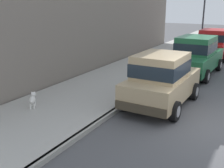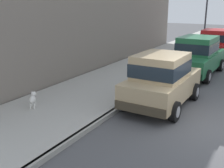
{
  "view_description": "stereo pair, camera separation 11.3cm",
  "coord_description": "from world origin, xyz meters",
  "px_view_note": "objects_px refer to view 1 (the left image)",
  "views": [
    {
      "loc": [
        0.95,
        -8.22,
        3.57
      ],
      "look_at": [
        -3.54,
        -0.13,
        0.85
      ],
      "focal_mm": 45.11,
      "sensor_mm": 36.0,
      "label": 1
    },
    {
      "loc": [
        1.04,
        -8.16,
        3.57
      ],
      "look_at": [
        -3.54,
        -0.13,
        0.85
      ],
      "focal_mm": 45.11,
      "sensor_mm": 36.0,
      "label": 2
    }
  ],
  "objects_px": {
    "car_green_sedan": "(196,55)",
    "dog_white": "(33,99)",
    "street_lamp": "(204,11)",
    "car_tan_hatchback": "(162,79)",
    "car_red_hatchback": "(213,43)"
  },
  "relations": [
    {
      "from": "car_red_hatchback",
      "to": "dog_white",
      "type": "xyz_separation_m",
      "value": [
        -3.61,
        -12.43,
        -0.55
      ]
    },
    {
      "from": "car_tan_hatchback",
      "to": "car_red_hatchback",
      "type": "xyz_separation_m",
      "value": [
        0.01,
        9.86,
        0.0
      ]
    },
    {
      "from": "car_green_sedan",
      "to": "dog_white",
      "type": "xyz_separation_m",
      "value": [
        -3.59,
        -7.69,
        -0.55
      ]
    },
    {
      "from": "car_tan_hatchback",
      "to": "street_lamp",
      "type": "bearing_deg",
      "value": 96.23
    },
    {
      "from": "car_green_sedan",
      "to": "street_lamp",
      "type": "relative_size",
      "value": 1.06
    },
    {
      "from": "car_red_hatchback",
      "to": "street_lamp",
      "type": "distance_m",
      "value": 4.11
    },
    {
      "from": "car_green_sedan",
      "to": "dog_white",
      "type": "bearing_deg",
      "value": -115.03
    },
    {
      "from": "car_red_hatchback",
      "to": "street_lamp",
      "type": "bearing_deg",
      "value": 113.49
    },
    {
      "from": "dog_white",
      "to": "street_lamp",
      "type": "height_order",
      "value": "street_lamp"
    },
    {
      "from": "car_green_sedan",
      "to": "car_red_hatchback",
      "type": "relative_size",
      "value": 1.22
    },
    {
      "from": "street_lamp",
      "to": "car_tan_hatchback",
      "type": "bearing_deg",
      "value": -83.77
    },
    {
      "from": "car_tan_hatchback",
      "to": "dog_white",
      "type": "distance_m",
      "value": 4.46
    },
    {
      "from": "car_green_sedan",
      "to": "car_red_hatchback",
      "type": "bearing_deg",
      "value": 89.72
    },
    {
      "from": "dog_white",
      "to": "car_red_hatchback",
      "type": "bearing_deg",
      "value": 73.79
    },
    {
      "from": "car_tan_hatchback",
      "to": "car_green_sedan",
      "type": "relative_size",
      "value": 0.82
    }
  ]
}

